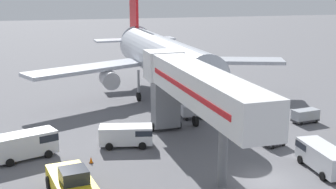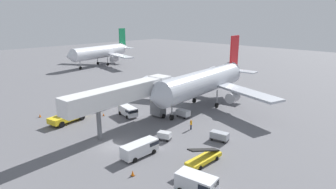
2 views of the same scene
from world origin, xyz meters
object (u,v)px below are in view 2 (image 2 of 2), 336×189
(pushback_tug, at_px, (67,117))
(baggage_cart_near_center, at_px, (219,136))
(jet_bridge, at_px, (128,94))
(service_van_far_center, at_px, (128,111))
(safety_cone_bravo, at_px, (40,116))
(airplane_background, at_px, (101,52))
(belt_loader_truck, at_px, (204,158))
(baggage_cart_near_left, at_px, (164,136))
(service_van_rear_left, at_px, (197,183))
(ground_crew_worker_foreground, at_px, (191,124))
(baggage_cart_far_left, at_px, (183,113))
(safety_cone_alpha, at_px, (103,114))
(safety_cone_charlie, at_px, (133,173))
(service_van_outer_right, at_px, (99,102))
(service_van_rear_right, at_px, (141,148))
(airplane_at_gate, at_px, (205,81))

(pushback_tug, relative_size, baggage_cart_near_center, 2.43)
(jet_bridge, xyz_separation_m, service_van_far_center, (-4.98, 3.62, -4.96))
(safety_cone_bravo, height_order, airplane_background, airplane_background)
(belt_loader_truck, xyz_separation_m, safety_cone_bravo, (-33.35, -7.83, -0.41))
(pushback_tug, distance_m, baggage_cart_near_left, 19.33)
(service_van_rear_left, distance_m, baggage_cart_near_center, 14.51)
(service_van_far_center, height_order, ground_crew_worker_foreground, service_van_far_center)
(service_van_far_center, bearing_deg, safety_cone_bravo, -133.33)
(baggage_cart_far_left, height_order, safety_cone_alpha, baggage_cart_far_left)
(service_van_far_center, height_order, safety_cone_alpha, service_van_far_center)
(belt_loader_truck, distance_m, ground_crew_worker_foreground, 11.58)
(safety_cone_bravo, xyz_separation_m, safety_cone_charlie, (29.11, -0.72, 0.03))
(pushback_tug, relative_size, safety_cone_alpha, 13.05)
(pushback_tug, relative_size, baggage_cart_far_left, 2.76)
(pushback_tug, xyz_separation_m, belt_loader_truck, (26.89, 5.45, -0.39))
(pushback_tug, distance_m, safety_cone_charlie, 22.87)
(service_van_outer_right, relative_size, safety_cone_bravo, 8.34)
(service_van_rear_right, height_order, safety_cone_charlie, service_van_rear_right)
(baggage_cart_far_left, distance_m, baggage_cart_near_left, 10.92)
(airplane_background, bearing_deg, service_van_outer_right, -33.65)
(belt_loader_truck, distance_m, baggage_cart_near_center, 7.71)
(safety_cone_alpha, height_order, airplane_background, airplane_background)
(airplane_at_gate, height_order, jet_bridge, airplane_at_gate)
(baggage_cart_near_left, height_order, safety_cone_alpha, baggage_cart_near_left)
(belt_loader_truck, distance_m, safety_cone_bravo, 34.26)
(jet_bridge, distance_m, service_van_rear_left, 21.95)
(airplane_at_gate, height_order, safety_cone_charlie, airplane_at_gate)
(baggage_cart_far_left, xyz_separation_m, airplane_background, (-62.87, 22.78, 4.48))
(airplane_at_gate, xyz_separation_m, baggage_cart_near_center, (12.67, -12.69, -4.62))
(belt_loader_truck, height_order, service_van_outer_right, belt_loader_truck)
(baggage_cart_far_left, height_order, safety_cone_bravo, baggage_cart_far_left)
(service_van_outer_right, bearing_deg, baggage_cart_far_left, 25.02)
(jet_bridge, distance_m, service_van_outer_right, 14.73)
(service_van_rear_left, distance_m, baggage_cart_near_left, 14.48)
(ground_crew_worker_foreground, bearing_deg, safety_cone_charlie, -74.94)
(service_van_far_center, height_order, airplane_background, airplane_background)
(airplane_background, bearing_deg, jet_bridge, -29.14)
(service_van_rear_left, xyz_separation_m, service_van_outer_right, (-34.01, 9.38, 0.03))
(pushback_tug, height_order, safety_cone_charlie, pushback_tug)
(belt_loader_truck, relative_size, airplane_background, 0.18)
(service_van_rear_right, bearing_deg, safety_cone_alpha, 162.59)
(service_van_far_center, relative_size, airplane_background, 0.15)
(airplane_at_gate, xyz_separation_m, safety_cone_bravo, (-18.16, -27.80, -5.08))
(jet_bridge, xyz_separation_m, baggage_cart_far_left, (3.17, 10.51, -5.23))
(jet_bridge, relative_size, belt_loader_truck, 3.76)
(pushback_tug, relative_size, safety_cone_bravo, 10.76)
(safety_cone_charlie, bearing_deg, service_van_outer_right, 155.31)
(ground_crew_worker_foreground, xyz_separation_m, safety_cone_charlie, (4.38, -16.28, -0.59))
(pushback_tug, bearing_deg, safety_cone_alpha, 76.26)
(service_van_rear_left, height_order, baggage_cart_near_center, service_van_rear_left)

